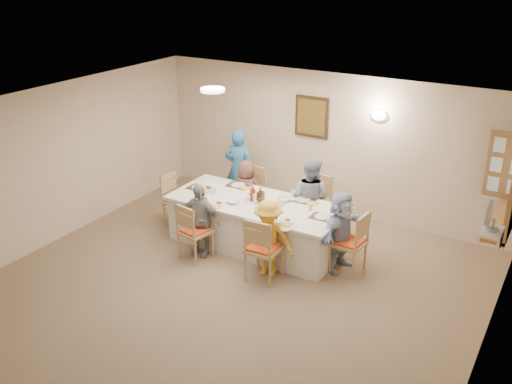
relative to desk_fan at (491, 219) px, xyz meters
The scene contains 48 objects.
ground 3.62m from the desk_fan, 161.29° to the right, with size 7.00×7.00×0.00m, color #7B6248.
room_walls 3.27m from the desk_fan, 161.29° to the right, with size 7.00×7.00×7.00m.
wall_picture 4.17m from the desk_fan, 144.63° to the left, with size 0.62×0.05×0.72m.
wall_sconce 3.27m from the desk_fan, 132.63° to the left, with size 0.26×0.09×0.18m, color white.
ceiling_light 4.23m from the desk_fan, behind, with size 0.36×0.36×0.05m, color white.
hatch_sill 1.47m from the desk_fan, 90.42° to the left, with size 0.30×1.50×0.05m, color #9B6838.
shutter_door 2.12m from the desk_fan, 94.07° to the left, with size 0.55×0.04×1.00m, color #9B6838.
fan_shelf 0.15m from the desk_fan, ahead, with size 0.22×0.36×0.03m, color white.
desk_fan is the anchor object (origin of this frame).
dining_table 3.69m from the desk_fan, 169.96° to the left, with size 2.76×1.17×0.76m, color silver.
chair_back_left 4.42m from the desk_fan, 160.79° to the left, with size 0.45×0.45×0.93m, color #D7B46E, non-canonical shape.
chair_back_right 3.35m from the desk_fan, 153.66° to the left, with size 0.49×0.49×1.02m, color #D7B46E, non-canonical shape.
chair_front_left 4.20m from the desk_fan, behind, with size 0.44×0.44×0.92m, color #D7B46E, non-canonical shape.
chair_front_right 3.05m from the desk_fan, behind, with size 0.47×0.47×0.99m, color #D7B46E, non-canonical shape.
chair_left_end 5.16m from the desk_fan, behind, with size 0.43×0.43×0.90m, color #D7B46E, non-canonical shape.
chair_right_end 2.26m from the desk_fan, 162.17° to the left, with size 0.46×0.46×0.96m, color #D7B46E, non-canonical shape.
diner_back_left 4.36m from the desk_fan, 162.32° to the left, with size 0.59×0.42×1.13m, color brown.
diner_back_right 3.24m from the desk_fan, 155.63° to the left, with size 0.70×0.56×1.39m, color #8C96AA.
diner_front_left 4.16m from the desk_fan, behind, with size 0.72×0.37×1.17m, color #979797.
diner_front_right 3.01m from the desk_fan, behind, with size 0.82×0.56×1.16m, color yellow.
diner_right_end 2.32m from the desk_fan, 163.25° to the left, with size 0.59×1.18×1.22m, color #A9B2D6.
caregiver 4.90m from the desk_fan, 158.63° to the left, with size 0.61×0.47×1.47m, color teal.
placemat_fl 4.13m from the desk_fan, behind, with size 0.34×0.25×0.01m, color #472B19.
plate_fl 4.13m from the desk_fan, behind, with size 0.24×0.24×0.01m, color white.
napkin_fl 3.95m from the desk_fan, behind, with size 0.14×0.14×0.01m, color gold.
placemat_fr 2.96m from the desk_fan, behind, with size 0.32×0.24×0.01m, color #472B19.
plate_fr 2.96m from the desk_fan, behind, with size 0.25×0.25×0.02m, color white.
napkin_fr 2.78m from the desk_fan, behind, with size 0.14×0.14×0.01m, color gold.
placemat_bl 4.25m from the desk_fan, 165.72° to the left, with size 0.37×0.28×0.01m, color #472B19.
plate_bl 4.25m from the desk_fan, 165.72° to the left, with size 0.23×0.23×0.01m, color white.
napkin_bl 4.07m from the desk_fan, 165.78° to the left, with size 0.13×0.13×0.01m, color gold.
placemat_br 3.13m from the desk_fan, 160.11° to the left, with size 0.36×0.27×0.01m, color #472B19.
plate_br 3.13m from the desk_fan, 160.11° to the left, with size 0.23×0.23×0.01m, color white.
napkin_br 2.95m from the desk_fan, 159.82° to the left, with size 0.15×0.15×0.01m, color gold.
placemat_le 4.66m from the desk_fan, behind, with size 0.37×0.27×0.01m, color #472B19.
plate_le 4.66m from the desk_fan, behind, with size 0.23×0.23×0.01m, color white.
napkin_le 4.47m from the desk_fan, behind, with size 0.14×0.14×0.01m, color gold.
placemat_re 2.53m from the desk_fan, 165.30° to the left, with size 0.35×0.26×0.01m, color #472B19.
plate_re 2.53m from the desk_fan, 165.30° to the left, with size 0.23×0.23×0.01m, color white.
napkin_re 2.35m from the desk_fan, 165.37° to the left, with size 0.15×0.15×0.01m, color gold.
teacup_a 4.30m from the desk_fan, behind, with size 0.13×0.13×0.08m, color white.
teacup_b 3.34m from the desk_fan, 160.15° to the left, with size 0.09×0.09×0.08m, color white.
bowl_a 3.83m from the desk_fan, behind, with size 0.20×0.20×0.05m, color white.
bowl_b 3.29m from the desk_fan, 164.75° to the left, with size 0.24×0.24×0.06m, color white.
condiment_ketchup 3.64m from the desk_fan, 169.94° to the left, with size 0.11×0.12×0.26m, color #A11E0D.
condiment_brown 3.56m from the desk_fan, 168.50° to the left, with size 0.10×0.10×0.21m, color #412611.
condiment_malt 3.48m from the desk_fan, 169.85° to the left, with size 0.14×0.14×0.14m, color #412611.
drinking_glass 3.73m from the desk_fan, 169.60° to the left, with size 0.06×0.06×0.10m, color silver.
Camera 1 is at (3.78, -5.31, 4.31)m, focal length 40.00 mm.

